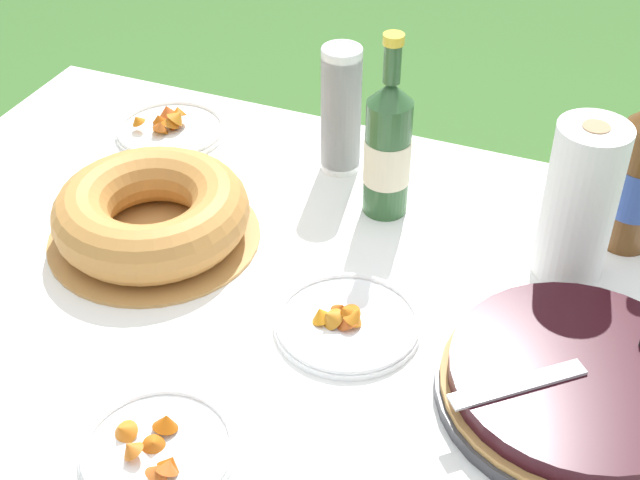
# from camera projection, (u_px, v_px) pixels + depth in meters

# --- Properties ---
(garden_table) EXTENTS (1.49, 1.08, 0.66)m
(garden_table) POSITION_uv_depth(u_px,v_px,m) (280.00, 334.00, 1.39)
(garden_table) COLOR brown
(garden_table) RESTS_ON ground_plane
(tablecloth) EXTENTS (1.50, 1.09, 0.10)m
(tablecloth) POSITION_uv_depth(u_px,v_px,m) (279.00, 311.00, 1.36)
(tablecloth) COLOR white
(tablecloth) RESTS_ON garden_table
(berry_tart) EXTENTS (0.38, 0.38, 0.06)m
(berry_tart) POSITION_uv_depth(u_px,v_px,m) (578.00, 384.00, 1.19)
(berry_tart) COLOR #38383D
(berry_tart) RESTS_ON tablecloth
(serving_knife) EXTENTS (0.30, 0.27, 0.01)m
(serving_knife) POSITION_uv_depth(u_px,v_px,m) (602.00, 360.00, 1.17)
(serving_knife) COLOR silver
(serving_knife) RESTS_ON berry_tart
(bundt_cake) EXTENTS (0.35, 0.35, 0.10)m
(bundt_cake) POSITION_uv_depth(u_px,v_px,m) (152.00, 214.00, 1.45)
(bundt_cake) COLOR #B78447
(bundt_cake) RESTS_ON tablecloth
(cup_stack) EXTENTS (0.07, 0.07, 0.24)m
(cup_stack) POSITION_uv_depth(u_px,v_px,m) (341.00, 111.00, 1.58)
(cup_stack) COLOR white
(cup_stack) RESTS_ON tablecloth
(cider_bottle_green) EXTENTS (0.08, 0.08, 0.33)m
(cider_bottle_green) POSITION_uv_depth(u_px,v_px,m) (388.00, 149.00, 1.47)
(cider_bottle_green) COLOR #2D562D
(cider_bottle_green) RESTS_ON tablecloth
(cider_bottle_amber) EXTENTS (0.08, 0.08, 0.34)m
(cider_bottle_amber) POSITION_uv_depth(u_px,v_px,m) (640.00, 177.00, 1.39)
(cider_bottle_amber) COLOR brown
(cider_bottle_amber) RESTS_ON tablecloth
(snack_plate_near) EXTENTS (0.20, 0.20, 0.05)m
(snack_plate_near) POSITION_uv_depth(u_px,v_px,m) (157.00, 449.00, 1.12)
(snack_plate_near) COLOR white
(snack_plate_near) RESTS_ON tablecloth
(snack_plate_left) EXTENTS (0.22, 0.22, 0.05)m
(snack_plate_left) POSITION_uv_depth(u_px,v_px,m) (347.00, 321.00, 1.31)
(snack_plate_left) COLOR white
(snack_plate_left) RESTS_ON tablecloth
(snack_plate_right) EXTENTS (0.21, 0.21, 0.06)m
(snack_plate_right) POSITION_uv_depth(u_px,v_px,m) (171.00, 128.00, 1.74)
(snack_plate_right) COLOR white
(snack_plate_right) RESTS_ON tablecloth
(paper_towel_roll) EXTENTS (0.11, 0.11, 0.26)m
(paper_towel_roll) POSITION_uv_depth(u_px,v_px,m) (580.00, 202.00, 1.34)
(paper_towel_roll) COLOR white
(paper_towel_roll) RESTS_ON tablecloth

